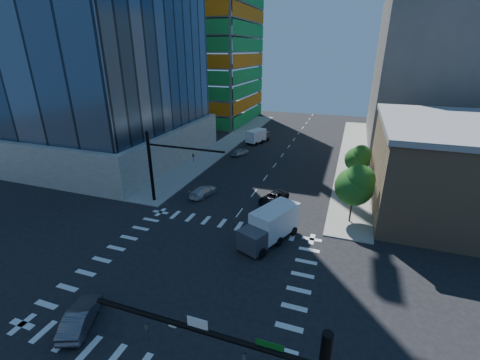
% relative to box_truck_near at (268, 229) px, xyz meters
% --- Properties ---
extents(ground, '(160.00, 160.00, 0.00)m').
position_rel_box_truck_near_xyz_m(ground, '(-4.82, -7.02, -1.52)').
color(ground, black).
rests_on(ground, ground).
extents(road_markings, '(20.00, 20.00, 0.01)m').
position_rel_box_truck_near_xyz_m(road_markings, '(-4.82, -7.02, -1.51)').
color(road_markings, silver).
rests_on(road_markings, ground).
extents(sidewalk_ne, '(5.00, 60.00, 0.15)m').
position_rel_box_truck_near_xyz_m(sidewalk_ne, '(7.68, 32.98, -1.44)').
color(sidewalk_ne, gray).
rests_on(sidewalk_ne, ground).
extents(sidewalk_nw, '(5.00, 60.00, 0.15)m').
position_rel_box_truck_near_xyz_m(sidewalk_nw, '(-17.32, 32.98, -1.44)').
color(sidewalk_nw, gray).
rests_on(sidewalk_nw, ground).
extents(construction_building, '(25.16, 34.50, 70.60)m').
position_rel_box_truck_near_xyz_m(construction_building, '(-32.23, 54.90, 23.10)').
color(construction_building, gray).
rests_on(construction_building, ground).
extents(commercial_building, '(20.50, 22.50, 10.60)m').
position_rel_box_truck_near_xyz_m(commercial_building, '(20.18, 14.98, 3.80)').
color(commercial_building, '#8E7152').
rests_on(commercial_building, ground).
extents(bg_building_ne, '(24.00, 30.00, 28.00)m').
position_rel_box_truck_near_xyz_m(bg_building_ne, '(22.18, 47.98, 12.48)').
color(bg_building_ne, '#5C5753').
rests_on(bg_building_ne, ground).
extents(signal_mast_nw, '(10.20, 0.40, 9.00)m').
position_rel_box_truck_near_xyz_m(signal_mast_nw, '(-14.82, 4.48, 3.98)').
color(signal_mast_nw, black).
rests_on(signal_mast_nw, sidewalk_nw).
extents(tree_south, '(4.16, 4.16, 6.82)m').
position_rel_box_truck_near_xyz_m(tree_south, '(7.81, 6.88, 3.17)').
color(tree_south, '#382316').
rests_on(tree_south, sidewalk_ne).
extents(tree_north, '(3.54, 3.52, 5.78)m').
position_rel_box_truck_near_xyz_m(tree_north, '(8.11, 18.88, 2.47)').
color(tree_north, '#382316').
rests_on(tree_north, sidewalk_ne).
extents(car_nb_far, '(3.67, 5.11, 1.29)m').
position_rel_box_truck_near_xyz_m(car_nb_far, '(-1.65, 9.12, -0.87)').
color(car_nb_far, black).
rests_on(car_nb_far, ground).
extents(car_sb_near, '(2.73, 4.77, 1.30)m').
position_rel_box_truck_near_xyz_m(car_sb_near, '(-10.95, 7.98, -0.87)').
color(car_sb_near, silver).
rests_on(car_sb_near, ground).
extents(car_sb_mid, '(2.64, 4.08, 1.29)m').
position_rel_box_truck_near_xyz_m(car_sb_mid, '(-12.21, 26.44, -0.87)').
color(car_sb_mid, '#AEB1B6').
rests_on(car_sb_mid, ground).
extents(car_sb_cross, '(3.14, 4.77, 1.48)m').
position_rel_box_truck_near_xyz_m(car_sb_cross, '(-9.71, -14.65, -0.77)').
color(car_sb_cross, '#545258').
rests_on(car_sb_cross, ground).
extents(box_truck_near, '(5.11, 7.10, 3.43)m').
position_rel_box_truck_near_xyz_m(box_truck_near, '(0.00, 0.00, 0.00)').
color(box_truck_near, black).
rests_on(box_truck_near, ground).
extents(box_truck_far, '(3.93, 5.94, 2.87)m').
position_rel_box_truck_near_xyz_m(box_truck_far, '(-11.47, 35.91, -0.24)').
color(box_truck_far, black).
rests_on(box_truck_far, ground).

